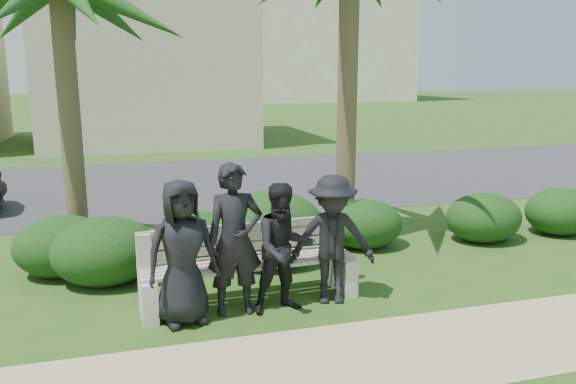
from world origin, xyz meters
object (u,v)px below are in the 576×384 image
park_bench (250,269)px  man_c (284,248)px  man_a (182,253)px  man_d (332,240)px  man_b (235,240)px

park_bench → man_c: 0.62m
man_a → man_d: (1.82, 0.09, -0.03)m
man_b → park_bench: bearing=49.8°
man_d → park_bench: bearing=178.5°
man_c → man_a: bearing=175.0°
man_b → man_c: (0.57, -0.10, -0.12)m
man_a → man_b: man_b is taller
man_c → man_d: man_d is taller
man_d → man_c: bearing=-157.2°
park_bench → man_d: bearing=-19.7°
man_c → park_bench: bearing=126.6°
man_b → man_d: 1.21m
man_a → man_b: (0.62, 0.10, 0.07)m
man_c → man_d: 0.65m
man_a → man_d: 1.83m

